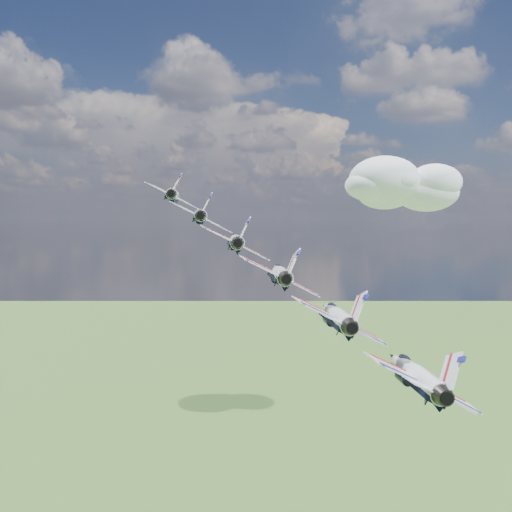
# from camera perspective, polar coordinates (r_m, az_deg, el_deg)

# --- Properties ---
(cloud_far) EXTENTS (63.18, 49.64, 24.82)m
(cloud_far) POSITION_cam_1_polar(r_m,az_deg,el_deg) (346.82, 14.96, 6.99)
(cloud_far) COLOR white
(jet_0) EXTENTS (13.72, 16.88, 8.63)m
(jet_0) POSITION_cam_1_polar(r_m,az_deg,el_deg) (102.12, -8.18, 6.02)
(jet_0) COLOR white
(jet_1) EXTENTS (13.72, 16.88, 8.63)m
(jet_1) POSITION_cam_1_polar(r_m,az_deg,el_deg) (91.45, -5.46, 4.03)
(jet_1) COLOR silver
(jet_2) EXTENTS (13.72, 16.88, 8.63)m
(jet_2) POSITION_cam_1_polar(r_m,az_deg,el_deg) (81.18, -2.04, 1.51)
(jet_2) COLOR white
(jet_3) EXTENTS (13.72, 16.88, 8.63)m
(jet_3) POSITION_cam_1_polar(r_m,az_deg,el_deg) (71.48, 2.32, -1.72)
(jet_3) COLOR white
(jet_4) EXTENTS (13.72, 16.88, 8.63)m
(jet_4) POSITION_cam_1_polar(r_m,az_deg,el_deg) (62.61, 8.00, -5.89)
(jet_4) COLOR silver
(jet_5) EXTENTS (13.72, 16.88, 8.63)m
(jet_5) POSITION_cam_1_polar(r_m,az_deg,el_deg) (54.99, 15.54, -11.24)
(jet_5) COLOR silver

